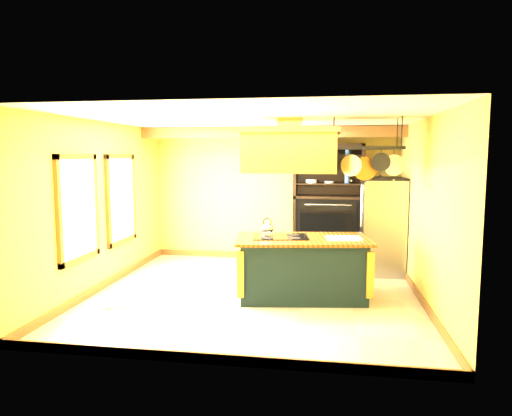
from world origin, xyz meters
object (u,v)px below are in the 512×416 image
(pot_rack, at_px, (366,155))
(refrigerator, at_px, (382,228))
(kitchen_island, at_px, (302,267))
(hutch, at_px, (327,218))
(range_hood, at_px, (290,149))

(pot_rack, distance_m, refrigerator, 2.20)
(kitchen_island, xyz_separation_m, hutch, (0.38, 2.30, 0.45))
(kitchen_island, relative_size, hutch, 0.89)
(pot_rack, xyz_separation_m, refrigerator, (0.47, 1.70, -1.32))
(pot_rack, height_order, refrigerator, pot_rack)
(range_hood, bearing_deg, refrigerator, 47.32)
(pot_rack, distance_m, hutch, 2.66)
(kitchen_island, bearing_deg, range_hood, 172.28)
(pot_rack, xyz_separation_m, hutch, (-0.53, 2.29, -1.24))
(range_hood, relative_size, hutch, 0.61)
(range_hood, xyz_separation_m, refrigerator, (1.58, 1.71, -1.41))
(kitchen_island, bearing_deg, refrigerator, 43.28)
(kitchen_island, xyz_separation_m, refrigerator, (1.38, 1.71, 0.37))
(kitchen_island, distance_m, refrigerator, 2.22)
(pot_rack, bearing_deg, range_hood, -179.39)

